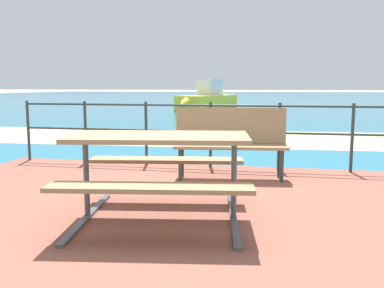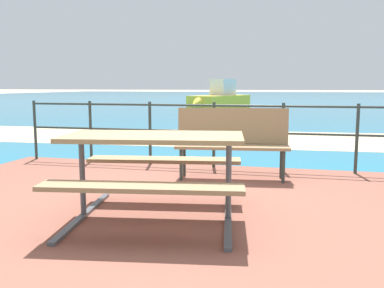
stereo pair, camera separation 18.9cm
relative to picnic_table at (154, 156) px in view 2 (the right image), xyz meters
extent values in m
plane|color=beige|center=(0.06, 0.10, -0.63)|extent=(240.00, 240.00, 0.00)
cube|color=brown|center=(0.06, 0.10, -0.60)|extent=(6.40, 5.20, 0.06)
cube|color=teal|center=(0.06, 40.10, -0.63)|extent=(90.00, 90.00, 0.01)
cube|color=tan|center=(0.06, 6.48, -0.63)|extent=(54.10, 5.89, 0.01)
cube|color=#8C704C|center=(0.00, 0.00, 0.17)|extent=(1.65, 0.97, 0.04)
cube|color=#8C704C|center=(0.09, -0.59, -0.14)|extent=(1.58, 0.49, 0.04)
cube|color=#8C704C|center=(-0.09, 0.59, -0.14)|extent=(1.58, 0.49, 0.04)
cylinder|color=#4C5156|center=(-0.65, -0.10, -0.20)|extent=(0.06, 0.06, 0.74)
cube|color=#4C5156|center=(-0.65, -0.10, -0.56)|extent=(0.28, 1.44, 0.03)
cylinder|color=#4C5156|center=(0.65, 0.10, -0.20)|extent=(0.06, 0.06, 0.74)
cube|color=#4C5156|center=(0.65, 0.10, -0.56)|extent=(0.28, 1.44, 0.03)
cube|color=#8C704C|center=(0.44, 1.78, -0.15)|extent=(1.46, 0.57, 0.04)
cube|color=#8C704C|center=(0.41, 1.96, 0.10)|extent=(1.42, 0.23, 0.46)
cylinder|color=#2D3833|center=(-0.18, 1.56, -0.36)|extent=(0.04, 0.04, 0.42)
cylinder|color=#2D3833|center=(-0.21, 1.86, -0.36)|extent=(0.04, 0.04, 0.42)
cylinder|color=#2D3833|center=(1.08, 1.71, -0.36)|extent=(0.04, 0.04, 0.42)
cylinder|color=#2D3833|center=(1.05, 2.01, -0.36)|extent=(0.04, 0.04, 0.42)
cylinder|color=#2D3833|center=(-2.89, 2.54, -0.10)|extent=(0.04, 0.04, 0.95)
cylinder|color=#2D3833|center=(-1.91, 2.54, -0.10)|extent=(0.04, 0.04, 0.95)
cylinder|color=#2D3833|center=(-0.93, 2.54, -0.10)|extent=(0.04, 0.04, 0.95)
cylinder|color=#2D3833|center=(0.06, 2.54, -0.10)|extent=(0.04, 0.04, 0.95)
cylinder|color=#2D3833|center=(1.04, 2.54, -0.10)|extent=(0.04, 0.04, 0.95)
cylinder|color=#2D3833|center=(2.02, 2.54, -0.10)|extent=(0.04, 0.04, 0.95)
cylinder|color=#2D3833|center=(0.06, 2.54, 0.33)|extent=(5.90, 0.03, 0.03)
cylinder|color=#2D3833|center=(0.06, 2.54, -0.05)|extent=(5.90, 0.03, 0.03)
cube|color=yellow|center=(-2.49, 17.75, -0.25)|extent=(2.71, 4.27, 0.76)
cube|color=silver|center=(-2.39, 18.03, 0.54)|extent=(1.22, 1.55, 0.82)
cone|color=yellow|center=(-3.26, 15.62, -0.25)|extent=(0.81, 0.70, 0.68)
camera|label=1|loc=(1.01, -3.54, 0.61)|focal=39.66mm
camera|label=2|loc=(1.19, -3.50, 0.61)|focal=39.66mm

